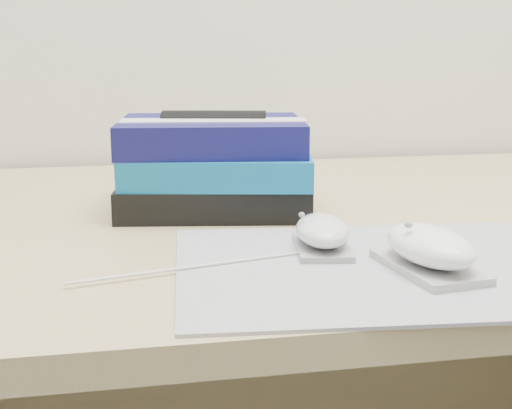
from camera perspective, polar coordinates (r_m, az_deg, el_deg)
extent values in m
cube|color=tan|center=(0.94, 4.48, -1.26)|extent=(1.60, 0.80, 0.03)
cube|color=tan|center=(1.41, 0.09, -12.07)|extent=(1.52, 0.03, 0.35)
cube|color=gray|center=(0.70, 9.74, -4.89)|extent=(0.41, 0.33, 0.00)
cube|color=#949497|center=(0.74, 5.30, -3.39)|extent=(0.07, 0.10, 0.01)
ellipsoid|color=white|center=(0.73, 5.33, -2.06)|extent=(0.07, 0.10, 0.03)
ellipsoid|color=gray|center=(0.72, 3.68, -0.83)|extent=(0.01, 0.01, 0.01)
cube|color=#A3A3A6|center=(0.69, 13.65, -4.87)|extent=(0.08, 0.12, 0.01)
ellipsoid|color=white|center=(0.68, 13.75, -3.18)|extent=(0.08, 0.12, 0.03)
ellipsoid|color=gray|center=(0.67, 12.12, -1.60)|extent=(0.01, 0.01, 0.01)
cylinder|color=white|center=(0.68, -5.19, -5.01)|extent=(0.23, 0.06, 0.00)
cube|color=black|center=(0.93, -3.32, 0.85)|extent=(0.26, 0.22, 0.04)
cube|color=#0E6397|center=(0.92, -3.01, 3.12)|extent=(0.26, 0.23, 0.04)
cube|color=#10104A|center=(0.92, -3.60, 5.55)|extent=(0.25, 0.21, 0.04)
cube|color=silver|center=(0.90, -3.43, 6.73)|extent=(0.24, 0.08, 0.00)
cube|color=black|center=(0.94, -3.30, 2.21)|extent=(0.15, 0.12, 0.08)
cylinder|color=black|center=(0.94, -3.33, 4.69)|extent=(0.15, 0.12, 0.09)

